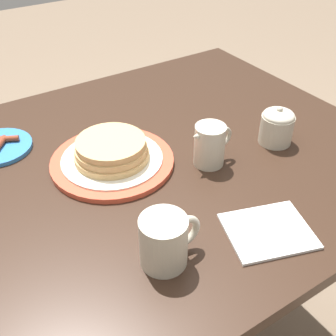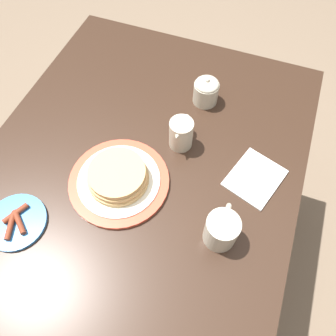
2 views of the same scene
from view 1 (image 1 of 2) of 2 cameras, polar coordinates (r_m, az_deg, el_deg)
name	(u,v)px [view 1 (image 1 of 2)]	position (r m, az deg, el deg)	size (l,w,h in m)	color
dining_table	(136,210)	(1.01, -4.42, -5.65)	(1.18, 0.88, 0.76)	#332116
pancake_plate	(112,155)	(0.92, -7.62, 1.74)	(0.27, 0.27, 0.06)	#DB5138
coffee_mug	(165,240)	(0.69, -0.39, -9.76)	(0.11, 0.08, 0.09)	beige
creamer_pitcher	(210,144)	(0.91, 5.64, 3.21)	(0.11, 0.07, 0.10)	beige
sugar_bowl	(277,126)	(1.01, 14.54, 5.57)	(0.08, 0.08, 0.09)	beige
napkin	(268,231)	(0.79, 13.40, -8.30)	(0.18, 0.17, 0.01)	white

